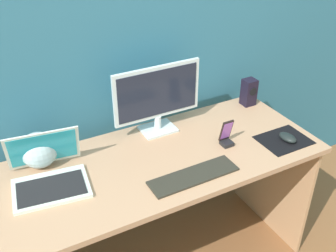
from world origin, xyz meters
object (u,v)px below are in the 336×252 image
Objects in this scene: speaker_right at (249,92)px; phone_in_dock at (226,136)px; mouse at (288,138)px; monitor at (157,97)px; laptop at (48,175)px; fishbowl at (39,150)px; keyboard_external at (194,176)px.

phone_in_dock is (-0.36, -0.28, -0.03)m from speaker_right.
phone_in_dock is at bearing 151.89° from mouse.
monitor reaches higher than laptop.
laptop is 2.09× the size of fishbowl.
phone_in_dock is at bearing -49.56° from monitor.
phone_in_dock reaches higher than keyboard_external.
laptop is 2.56× the size of phone_in_dock.
fishbowl reaches higher than keyboard_external.
mouse is 0.32m from phone_in_dock.
fishbowl is 1.21m from mouse.
laptop is at bearing 162.80° from mouse.
monitor is 3.41× the size of phone_in_dock.
monitor reaches higher than phone_in_dock.
speaker_right is at bearing 0.49° from monitor.
fishbowl is 1.69× the size of mouse.
laptop is 0.86m from phone_in_dock.
laptop is (-1.21, -0.17, -0.03)m from speaker_right.
speaker_right is at bearing 75.68° from mouse.
speaker_right is at bearing 38.66° from phone_in_dock.
monitor is at bearing 137.48° from mouse.
fishbowl is at bearing -179.26° from speaker_right.
monitor reaches higher than fishbowl.
laptop is at bearing 172.12° from phone_in_dock.
keyboard_external is (-0.04, -0.42, -0.19)m from monitor.
keyboard_external is 4.17× the size of mouse.
mouse reaches higher than keyboard_external.
phone_in_dock is (0.27, 0.14, 0.04)m from keyboard_external.
fishbowl is 0.41× the size of keyboard_external.
phone_in_dock is (-0.29, 0.12, 0.03)m from mouse.
speaker_right is 0.93× the size of fishbowl.
laptop is 3.53× the size of mouse.
monitor is at bearing 130.44° from phone_in_dock.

